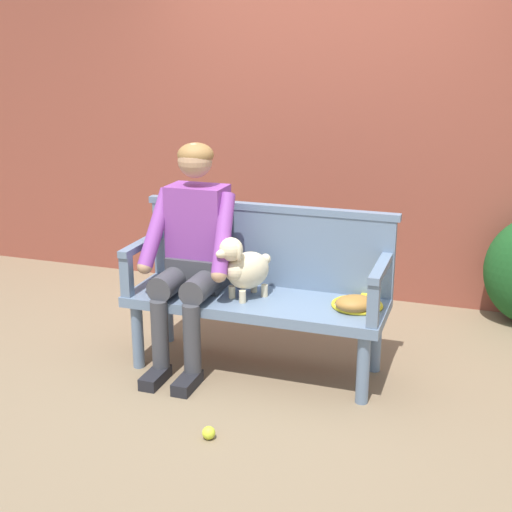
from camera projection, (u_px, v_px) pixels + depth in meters
ground_plane at (256, 368)px, 4.16m from camera, size 40.00×40.00×0.00m
brick_garden_fence at (323, 124)px, 5.20m from camera, size 8.00×0.30×2.57m
garden_bench at (256, 307)px, 4.04m from camera, size 1.51×0.53×0.46m
bench_backrest at (269, 244)px, 4.16m from camera, size 1.55×0.06×0.50m
bench_armrest_left_end at (137, 256)px, 4.10m from camera, size 0.06×0.53×0.28m
bench_armrest_right_end at (378, 282)px, 3.66m from camera, size 0.06×0.53×0.28m
person_seated at (193, 247)px, 4.04m from camera, size 0.56×0.66×1.33m
dog_on_bench at (244, 267)px, 3.95m from camera, size 0.30×0.36×0.38m
tennis_racket at (358, 303)px, 3.90m from camera, size 0.31×0.57×0.03m
baseball_glove at (355, 304)px, 3.80m from camera, size 0.27×0.25×0.09m
tennis_ball at (209, 433)px, 3.41m from camera, size 0.07×0.07×0.07m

